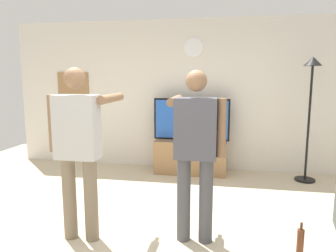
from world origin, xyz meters
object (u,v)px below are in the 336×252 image
(tv_stand, at_px, (191,156))
(person_standing_nearer_lamp, at_px, (78,144))
(wall_clock, at_px, (194,48))
(framed_picture, at_px, (73,84))
(television, at_px, (191,119))
(floor_lamp, at_px, (311,94))
(person_standing_nearer_couch, at_px, (196,147))
(beverage_bottle, at_px, (300,243))

(tv_stand, relative_size, person_standing_nearer_lamp, 0.69)
(wall_clock, xyz_separation_m, framed_picture, (-2.32, 0.00, -0.66))
(framed_picture, bearing_deg, wall_clock, -0.12)
(television, relative_size, framed_picture, 2.11)
(floor_lamp, distance_m, person_standing_nearer_couch, 2.76)
(person_standing_nearer_lamp, bearing_deg, television, 71.06)
(tv_stand, height_order, person_standing_nearer_lamp, person_standing_nearer_lamp)
(person_standing_nearer_couch, bearing_deg, television, 97.17)
(person_standing_nearer_couch, bearing_deg, beverage_bottle, -9.08)
(tv_stand, relative_size, person_standing_nearer_couch, 0.70)
(wall_clock, xyz_separation_m, person_standing_nearer_couch, (0.30, -2.62, -1.19))
(framed_picture, xyz_separation_m, person_standing_nearer_couch, (2.62, -2.63, -0.54))
(television, bearing_deg, person_standing_nearer_couch, -82.83)
(wall_clock, bearing_deg, person_standing_nearer_couch, -83.49)
(person_standing_nearer_lamp, relative_size, person_standing_nearer_couch, 1.02)
(tv_stand, bearing_deg, person_standing_nearer_couch, -82.68)
(television, height_order, framed_picture, framed_picture)
(floor_lamp, relative_size, person_standing_nearer_lamp, 1.12)
(beverage_bottle, bearing_deg, framed_picture, 142.49)
(wall_clock, height_order, floor_lamp, wall_clock)
(wall_clock, relative_size, framed_picture, 0.53)
(tv_stand, xyz_separation_m, beverage_bottle, (1.31, -2.49, -0.14))
(television, relative_size, floor_lamp, 0.66)
(television, height_order, wall_clock, wall_clock)
(floor_lamp, height_order, person_standing_nearer_couch, floor_lamp)
(floor_lamp, bearing_deg, framed_picture, 174.47)
(television, distance_m, framed_picture, 2.41)
(television, relative_size, person_standing_nearer_couch, 0.75)
(wall_clock, bearing_deg, person_standing_nearer_lamp, -107.39)
(television, bearing_deg, person_standing_nearer_lamp, -108.94)
(tv_stand, distance_m, person_standing_nearer_lamp, 2.75)
(television, distance_m, person_standing_nearer_lamp, 2.70)
(tv_stand, bearing_deg, floor_lamp, -3.42)
(wall_clock, bearing_deg, floor_lamp, -12.01)
(tv_stand, xyz_separation_m, person_standing_nearer_couch, (0.30, -2.33, 0.71))
(television, bearing_deg, beverage_bottle, -62.72)
(framed_picture, distance_m, beverage_bottle, 4.78)
(person_standing_nearer_couch, distance_m, beverage_bottle, 1.33)
(television, bearing_deg, wall_clock, 90.00)
(tv_stand, distance_m, television, 0.66)
(floor_lamp, bearing_deg, person_standing_nearer_lamp, -139.22)
(person_standing_nearer_lamp, bearing_deg, tv_stand, 70.73)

